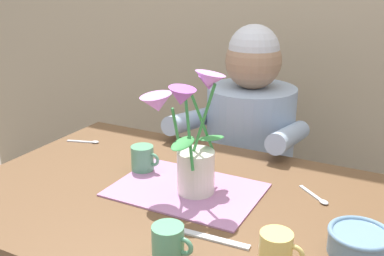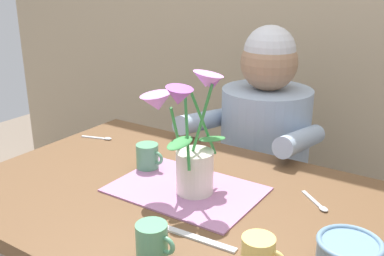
{
  "view_description": "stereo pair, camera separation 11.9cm",
  "coord_description": "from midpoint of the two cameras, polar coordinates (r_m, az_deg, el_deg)",
  "views": [
    {
      "loc": [
        0.53,
        -0.95,
        1.31
      ],
      "look_at": [
        0.01,
        0.05,
        0.92
      ],
      "focal_mm": 42.07,
      "sensor_mm": 36.0,
      "label": 1
    },
    {
      "loc": [
        0.63,
        -0.89,
        1.31
      ],
      "look_at": [
        0.01,
        0.05,
        0.92
      ],
      "focal_mm": 42.07,
      "sensor_mm": 36.0,
      "label": 2
    }
  ],
  "objects": [
    {
      "name": "seated_person",
      "position": [
        1.82,
        10.81,
        -5.54
      ],
      "size": [
        0.45,
        0.47,
        1.14
      ],
      "rotation": [
        0.0,
        0.0,
        0.04
      ],
      "color": "#4C4C56",
      "rests_on": "ground_plane"
    },
    {
      "name": "dinner_knife",
      "position": [
        1.05,
        4.15,
        -13.89
      ],
      "size": [
        0.19,
        0.03,
        0.0
      ],
      "primitive_type": "cube",
      "rotation": [
        0.0,
        0.0,
        0.05
      ],
      "color": "silver",
      "rests_on": "dining_table"
    },
    {
      "name": "flower_vase",
      "position": [
        1.18,
        2.67,
        -1.59
      ],
      "size": [
        0.25,
        0.25,
        0.35
      ],
      "color": "silver",
      "rests_on": "dining_table"
    },
    {
      "name": "ceramic_bowl",
      "position": [
        1.03,
        22.56,
        -14.32
      ],
      "size": [
        0.14,
        0.14,
        0.06
      ],
      "color": "#6689A8",
      "rests_on": "dining_table"
    },
    {
      "name": "coffee_cup",
      "position": [
        0.97,
        -1.41,
        -14.29
      ],
      "size": [
        0.09,
        0.07,
        0.08
      ],
      "color": "#569970",
      "rests_on": "dining_table"
    },
    {
      "name": "spoon_0",
      "position": [
        1.65,
        -9.41,
        -1.31
      ],
      "size": [
        0.12,
        0.05,
        0.01
      ],
      "color": "silver",
      "rests_on": "dining_table"
    },
    {
      "name": "dining_table",
      "position": [
        1.28,
        1.13,
        -12.39
      ],
      "size": [
        1.2,
        0.8,
        0.74
      ],
      "color": "brown",
      "rests_on": "ground_plane"
    },
    {
      "name": "striped_placemat",
      "position": [
        1.26,
        1.78,
        -7.81
      ],
      "size": [
        0.4,
        0.28,
        0.0
      ],
      "primitive_type": "cube",
      "color": "#B275A3",
      "rests_on": "dining_table"
    },
    {
      "name": "ceramic_mug",
      "position": [
        1.37,
        -3.14,
        -3.72
      ],
      "size": [
        0.09,
        0.07,
        0.08
      ],
      "color": "#569970",
      "rests_on": "dining_table"
    },
    {
      "name": "spoon_1",
      "position": [
        1.24,
        18.43,
        -9.25
      ],
      "size": [
        0.1,
        0.09,
        0.01
      ],
      "color": "silver",
      "rests_on": "dining_table"
    },
    {
      "name": "tea_cup",
      "position": [
        0.95,
        12.18,
        -15.61
      ],
      "size": [
        0.09,
        0.07,
        0.08
      ],
      "color": "#E5C666",
      "rests_on": "dining_table"
    }
  ]
}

